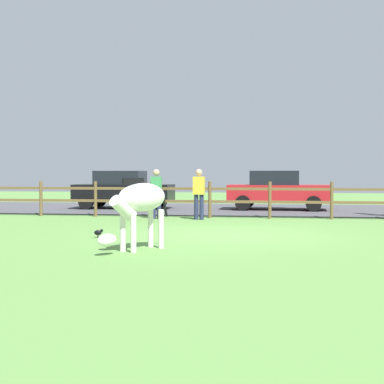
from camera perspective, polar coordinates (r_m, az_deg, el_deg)
name	(u,v)px	position (r m, az deg, el deg)	size (l,w,h in m)	color
ground_plane	(226,235)	(13.49, 3.59, -4.45)	(60.00, 60.00, 0.00)	#5B8C42
parking_asphalt	(245,209)	(22.73, 5.56, -1.80)	(28.00, 7.40, 0.05)	#47474C
paddock_fence	(210,197)	(18.49, 1.87, -0.54)	(20.15, 0.11, 1.23)	brown
zebra	(139,203)	(10.71, -5.50, -1.13)	(1.17, 1.75, 1.41)	white
crow_on_grass	(98,232)	(12.98, -9.70, -4.16)	(0.21, 0.10, 0.20)	black
parked_car_red	(278,190)	(22.21, 8.91, 0.21)	(4.08, 2.05, 1.56)	red
parked_car_black	(123,189)	(22.91, -7.17, 0.27)	(4.01, 1.90, 1.56)	black
visitor_left_of_tree	(199,192)	(17.77, 0.72, 0.02)	(0.38, 0.25, 1.64)	#232847
visitor_right_of_tree	(156,191)	(18.17, -3.73, 0.06)	(0.39, 0.27, 1.64)	#232847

